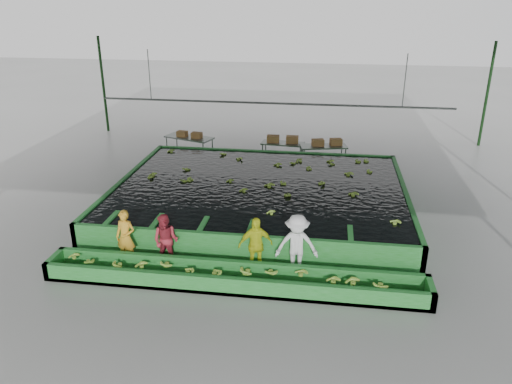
# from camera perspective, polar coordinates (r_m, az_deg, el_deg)

# --- Properties ---
(ground) EXTENTS (80.00, 80.00, 0.00)m
(ground) POSITION_cam_1_polar(r_m,az_deg,el_deg) (16.33, -0.25, -3.91)
(ground) COLOR gray
(ground) RESTS_ON ground
(shed_roof) EXTENTS (20.00, 22.00, 0.04)m
(shed_roof) POSITION_cam_1_polar(r_m,az_deg,el_deg) (14.84, -0.29, 13.73)
(shed_roof) COLOR gray
(shed_roof) RESTS_ON shed_posts
(shed_posts) EXTENTS (20.00, 22.00, 5.00)m
(shed_posts) POSITION_cam_1_polar(r_m,az_deg,el_deg) (15.40, -0.27, 4.49)
(shed_posts) COLOR black
(shed_posts) RESTS_ON ground
(flotation_tank) EXTENTS (10.00, 8.00, 0.90)m
(flotation_tank) POSITION_cam_1_polar(r_m,az_deg,el_deg) (17.50, 0.47, -0.46)
(flotation_tank) COLOR #267C2F
(flotation_tank) RESTS_ON ground
(tank_water) EXTENTS (9.70, 7.70, 0.00)m
(tank_water) POSITION_cam_1_polar(r_m,az_deg,el_deg) (17.35, 0.48, 0.76)
(tank_water) COLOR black
(tank_water) RESTS_ON flotation_tank
(sorting_trough) EXTENTS (10.00, 1.00, 0.50)m
(sorting_trough) POSITION_cam_1_polar(r_m,az_deg,el_deg) (13.09, -2.64, -9.73)
(sorting_trough) COLOR #267C2F
(sorting_trough) RESTS_ON ground
(cableway_rail) EXTENTS (0.08, 0.08, 14.00)m
(cableway_rail) POSITION_cam_1_polar(r_m,az_deg,el_deg) (20.08, 1.89, 10.10)
(cableway_rail) COLOR #59605B
(cableway_rail) RESTS_ON shed_roof
(rail_hanger_left) EXTENTS (0.04, 0.04, 2.00)m
(rail_hanger_left) POSITION_cam_1_polar(r_m,az_deg,el_deg) (21.04, -12.09, 12.96)
(rail_hanger_left) COLOR #59605B
(rail_hanger_left) RESTS_ON shed_roof
(rail_hanger_right) EXTENTS (0.04, 0.04, 2.00)m
(rail_hanger_right) POSITION_cam_1_polar(r_m,az_deg,el_deg) (19.97, 16.66, 12.08)
(rail_hanger_right) COLOR #59605B
(rail_hanger_right) RESTS_ON shed_roof
(worker_a) EXTENTS (0.62, 0.45, 1.57)m
(worker_a) POSITION_cam_1_polar(r_m,az_deg,el_deg) (14.37, -14.67, -4.99)
(worker_a) COLOR gold
(worker_a) RESTS_ON ground
(worker_b) EXTENTS (0.80, 0.65, 1.52)m
(worker_b) POSITION_cam_1_polar(r_m,az_deg,el_deg) (13.99, -10.26, -5.47)
(worker_b) COLOR #A62937
(worker_b) RESTS_ON ground
(worker_c) EXTENTS (1.03, 0.72, 1.61)m
(worker_c) POSITION_cam_1_polar(r_m,az_deg,el_deg) (13.43, -0.06, -6.10)
(worker_c) COLOR yellow
(worker_c) RESTS_ON ground
(worker_d) EXTENTS (1.20, 0.77, 1.76)m
(worker_d) POSITION_cam_1_polar(r_m,az_deg,el_deg) (13.30, 4.68, -6.13)
(worker_d) COLOR silver
(worker_d) RESTS_ON ground
(packing_table_left) EXTENTS (2.36, 1.54, 1.00)m
(packing_table_left) POSITION_cam_1_polar(r_m,az_deg,el_deg) (23.08, -7.60, 5.09)
(packing_table_left) COLOR #59605B
(packing_table_left) RESTS_ON ground
(packing_table_mid) EXTENTS (1.96, 0.93, 0.86)m
(packing_table_mid) POSITION_cam_1_polar(r_m,az_deg,el_deg) (22.45, 3.06, 4.59)
(packing_table_mid) COLOR #59605B
(packing_table_mid) RESTS_ON ground
(packing_table_right) EXTENTS (2.12, 1.21, 0.91)m
(packing_table_right) POSITION_cam_1_polar(r_m,az_deg,el_deg) (22.03, 7.68, 4.14)
(packing_table_right) COLOR #59605B
(packing_table_right) RESTS_ON ground
(box_stack_left) EXTENTS (1.21, 0.53, 0.25)m
(box_stack_left) POSITION_cam_1_polar(r_m,az_deg,el_deg) (22.85, -7.60, 6.23)
(box_stack_left) COLOR brown
(box_stack_left) RESTS_ON packing_table_left
(box_stack_mid) EXTENTS (1.40, 0.41, 0.30)m
(box_stack_mid) POSITION_cam_1_polar(r_m,az_deg,el_deg) (22.37, 3.06, 5.68)
(box_stack_mid) COLOR brown
(box_stack_mid) RESTS_ON packing_table_mid
(box_stack_right) EXTENTS (1.35, 0.67, 0.28)m
(box_stack_right) POSITION_cam_1_polar(r_m,az_deg,el_deg) (21.95, 8.09, 5.30)
(box_stack_right) COLOR brown
(box_stack_right) RESTS_ON packing_table_right
(floating_bananas) EXTENTS (8.46, 5.77, 0.12)m
(floating_bananas) POSITION_cam_1_polar(r_m,az_deg,el_deg) (18.09, 0.83, 1.67)
(floating_bananas) COLOR #80AD34
(floating_bananas) RESTS_ON tank_water
(trough_bananas) EXTENTS (9.53, 0.64, 0.13)m
(trough_bananas) POSITION_cam_1_polar(r_m,az_deg,el_deg) (13.02, -2.65, -9.17)
(trough_bananas) COLOR #80AD34
(trough_bananas) RESTS_ON sorting_trough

